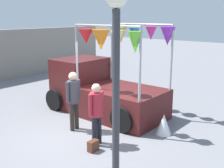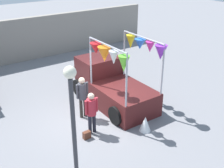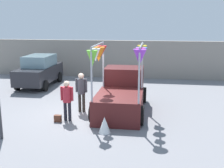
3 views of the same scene
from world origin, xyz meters
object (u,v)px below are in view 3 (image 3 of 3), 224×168
object	(u,v)px
vendor_truck	(122,91)
folded_kite_bundle_white	(105,125)
handbag	(58,118)
person_vendor	(81,89)
person_customer	(67,97)
parked_car	(39,71)

from	to	relation	value
vendor_truck	folded_kite_bundle_white	world-z (taller)	vendor_truck
handbag	person_vendor	bearing A→B (deg)	65.11
person_customer	folded_kite_bundle_white	size ratio (longest dim) A/B	2.74
vendor_truck	person_vendor	distance (m)	1.80
person_customer	folded_kite_bundle_white	distance (m)	2.10
person_customer	handbag	size ratio (longest dim) A/B	5.87
vendor_truck	person_vendor	size ratio (longest dim) A/B	2.35
handbag	folded_kite_bundle_white	bearing A→B (deg)	-21.91
handbag	folded_kite_bundle_white	size ratio (longest dim) A/B	0.47
person_customer	handbag	bearing A→B (deg)	-150.26
parked_car	folded_kite_bundle_white	world-z (taller)	parked_car
person_vendor	handbag	size ratio (longest dim) A/B	6.24
person_vendor	folded_kite_bundle_white	xyz separation A→B (m)	(1.41, -2.20, -0.76)
person_vendor	folded_kite_bundle_white	distance (m)	2.72
vendor_truck	parked_car	distance (m)	6.88
vendor_truck	folded_kite_bundle_white	size ratio (longest dim) A/B	6.84
person_customer	handbag	distance (m)	0.94
handbag	parked_car	bearing A→B (deg)	118.35
vendor_truck	handbag	xyz separation A→B (m)	(-2.35, -1.87, -0.76)
vendor_truck	parked_car	size ratio (longest dim) A/B	1.03
parked_car	person_vendor	world-z (taller)	parked_car
handbag	person_customer	bearing A→B (deg)	29.74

